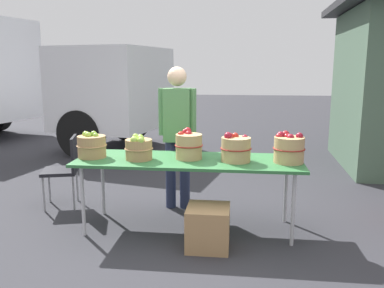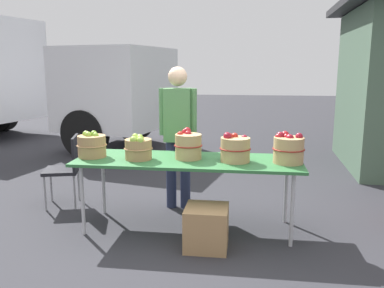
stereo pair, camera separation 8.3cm
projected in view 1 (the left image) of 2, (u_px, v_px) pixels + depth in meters
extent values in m
plane|color=#2D2D33|center=(189.00, 228.00, 4.23)|extent=(40.00, 40.00, 0.00)
cube|color=#2D6B38|center=(189.00, 161.00, 4.09)|extent=(2.30, 0.76, 0.03)
cylinder|color=#B2B2B7|center=(83.00, 201.00, 3.98)|extent=(0.04, 0.04, 0.72)
cylinder|color=#B2B2B7|center=(293.00, 210.00, 3.75)|extent=(0.04, 0.04, 0.72)
cylinder|color=#B2B2B7|center=(103.00, 184.00, 4.57)|extent=(0.04, 0.04, 0.72)
cylinder|color=#B2B2B7|center=(286.00, 190.00, 4.34)|extent=(0.04, 0.04, 0.72)
cylinder|color=#A87F51|center=(92.00, 147.00, 4.15)|extent=(0.29, 0.29, 0.23)
torus|color=#A87F51|center=(92.00, 146.00, 4.15)|extent=(0.31, 0.31, 0.01)
sphere|color=#7AA833|center=(94.00, 134.00, 4.15)|extent=(0.07, 0.07, 0.07)
sphere|color=#8CB738|center=(88.00, 135.00, 4.11)|extent=(0.07, 0.07, 0.07)
sphere|color=#7AA833|center=(96.00, 136.00, 4.12)|extent=(0.06, 0.06, 0.06)
sphere|color=#8CB738|center=(86.00, 134.00, 4.16)|extent=(0.07, 0.07, 0.07)
cylinder|color=#A87F51|center=(139.00, 149.00, 4.05)|extent=(0.27, 0.27, 0.21)
torus|color=#A87F51|center=(139.00, 148.00, 4.05)|extent=(0.29, 0.29, 0.01)
sphere|color=#7AA833|center=(140.00, 137.00, 4.04)|extent=(0.07, 0.07, 0.07)
sphere|color=#9EC647|center=(135.00, 137.00, 4.10)|extent=(0.07, 0.07, 0.07)
sphere|color=#9EC647|center=(134.00, 140.00, 3.95)|extent=(0.08, 0.08, 0.08)
sphere|color=#8CB738|center=(140.00, 139.00, 3.99)|extent=(0.08, 0.08, 0.08)
sphere|color=#9EC647|center=(141.00, 140.00, 3.94)|extent=(0.07, 0.07, 0.07)
cylinder|color=tan|center=(189.00, 147.00, 4.08)|extent=(0.27, 0.27, 0.26)
torus|color=maroon|center=(189.00, 145.00, 4.08)|extent=(0.29, 0.29, 0.01)
sphere|color=maroon|center=(185.00, 132.00, 4.14)|extent=(0.07, 0.07, 0.07)
sphere|color=maroon|center=(188.00, 134.00, 4.09)|extent=(0.07, 0.07, 0.07)
sphere|color=maroon|center=(188.00, 131.00, 4.13)|extent=(0.08, 0.08, 0.08)
sphere|color=#B22319|center=(181.00, 134.00, 4.06)|extent=(0.06, 0.06, 0.06)
cylinder|color=tan|center=(236.00, 149.00, 3.97)|extent=(0.29, 0.29, 0.24)
torus|color=maroon|center=(236.00, 148.00, 3.97)|extent=(0.31, 0.31, 0.01)
sphere|color=maroon|center=(229.00, 137.00, 3.94)|extent=(0.07, 0.07, 0.07)
sphere|color=maroon|center=(228.00, 136.00, 3.93)|extent=(0.08, 0.08, 0.08)
sphere|color=#B22319|center=(235.00, 136.00, 4.00)|extent=(0.07, 0.07, 0.07)
sphere|color=maroon|center=(228.00, 136.00, 3.94)|extent=(0.07, 0.07, 0.07)
sphere|color=#B22319|center=(230.00, 136.00, 3.97)|extent=(0.07, 0.07, 0.07)
sphere|color=#B22319|center=(228.00, 139.00, 3.97)|extent=(0.07, 0.07, 0.07)
sphere|color=maroon|center=(245.00, 138.00, 4.01)|extent=(0.07, 0.07, 0.07)
cylinder|color=tan|center=(289.00, 150.00, 3.92)|extent=(0.29, 0.29, 0.26)
torus|color=maroon|center=(289.00, 149.00, 3.92)|extent=(0.31, 0.31, 0.01)
sphere|color=maroon|center=(287.00, 137.00, 3.92)|extent=(0.08, 0.08, 0.08)
sphere|color=maroon|center=(279.00, 137.00, 3.94)|extent=(0.08, 0.08, 0.08)
sphere|color=maroon|center=(300.00, 136.00, 3.89)|extent=(0.07, 0.07, 0.07)
sphere|color=maroon|center=(290.00, 138.00, 3.88)|extent=(0.07, 0.07, 0.07)
sphere|color=maroon|center=(281.00, 135.00, 3.94)|extent=(0.07, 0.07, 0.07)
sphere|color=maroon|center=(286.00, 135.00, 3.96)|extent=(0.08, 0.08, 0.08)
cylinder|color=#262D4C|center=(185.00, 175.00, 4.77)|extent=(0.12, 0.12, 0.82)
cylinder|color=#262D4C|center=(171.00, 174.00, 4.78)|extent=(0.12, 0.12, 0.82)
cube|color=#4C7F4C|center=(177.00, 115.00, 4.64)|extent=(0.31, 0.23, 0.62)
sphere|color=beige|center=(177.00, 77.00, 4.55)|extent=(0.22, 0.22, 0.22)
cylinder|color=#4C7F4C|center=(193.00, 112.00, 4.61)|extent=(0.09, 0.09, 0.55)
cylinder|color=#4C7F4C|center=(162.00, 112.00, 4.65)|extent=(0.09, 0.09, 0.55)
cube|color=silver|center=(113.00, 88.00, 8.07)|extent=(2.21, 2.44, 1.60)
cube|color=black|center=(151.00, 72.00, 7.73)|extent=(0.42, 1.73, 0.80)
cylinder|color=black|center=(130.00, 121.00, 9.15)|extent=(0.94, 0.47, 0.90)
cylinder|color=black|center=(81.00, 134.00, 7.39)|extent=(0.94, 0.47, 0.90)
cube|color=black|center=(60.00, 171.00, 4.81)|extent=(0.49, 0.49, 0.04)
cube|color=black|center=(74.00, 153.00, 4.80)|extent=(0.14, 0.39, 0.40)
cylinder|color=gray|center=(49.00, 186.00, 5.00)|extent=(0.02, 0.02, 0.42)
cylinder|color=gray|center=(44.00, 194.00, 4.67)|extent=(0.02, 0.02, 0.42)
cylinder|color=gray|center=(77.00, 185.00, 5.05)|extent=(0.02, 0.02, 0.42)
cylinder|color=gray|center=(74.00, 193.00, 4.72)|extent=(0.02, 0.02, 0.42)
cube|color=#A87F51|center=(208.00, 227.00, 3.74)|extent=(0.40, 0.40, 0.40)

